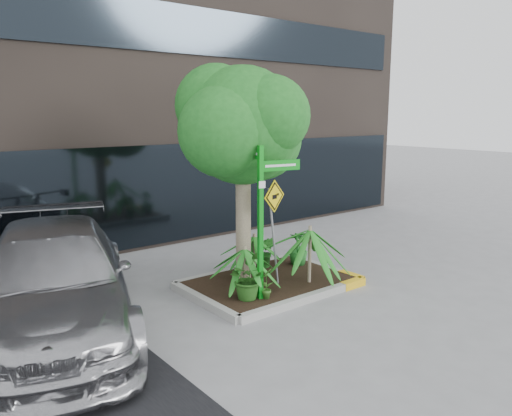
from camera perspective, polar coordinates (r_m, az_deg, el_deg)
ground at (r=10.01m, az=1.78°, el=-9.67°), size 80.00×80.00×0.00m
planter at (r=10.31m, az=1.77°, el=-8.44°), size 3.35×2.36×0.15m
tree at (r=9.84m, az=-1.58°, el=9.38°), size 2.97×2.64×4.46m
palm_front at (r=9.92m, az=6.21°, el=-2.45°), size 1.31×1.31×1.45m
palm_left at (r=9.54m, az=-1.31°, el=-4.67°), size 0.97×0.97×1.08m
palm_back at (r=10.78m, az=-0.18°, el=-3.21°), size 0.89×0.89×0.99m
parked_car at (r=8.76m, az=-22.19°, el=-7.69°), size 4.05×6.26×1.69m
shrub_a at (r=9.18m, az=-1.15°, el=-7.97°), size 0.97×0.97×0.79m
shrub_b at (r=11.23m, az=4.86°, el=-4.56°), size 0.59×0.59×0.76m
shrub_c at (r=9.23m, az=1.18°, el=-8.57°), size 0.43×0.43×0.58m
shrub_d at (r=10.98m, az=1.17°, el=-5.05°), size 0.55×0.55×0.70m
street_sign_post at (r=8.93m, az=0.65°, el=-0.02°), size 0.86×0.96×2.95m
cattle_sign at (r=9.76m, az=2.06°, el=-0.69°), size 0.63×0.28×2.08m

